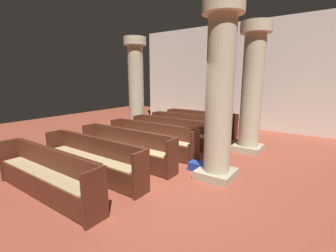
# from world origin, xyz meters

# --- Properties ---
(ground_plane) EXTENTS (19.20, 19.20, 0.00)m
(ground_plane) POSITION_xyz_m (0.00, 0.00, 0.00)
(ground_plane) COLOR #9E4733
(back_wall) EXTENTS (10.00, 0.16, 4.50)m
(back_wall) POSITION_xyz_m (0.00, 6.08, 2.25)
(back_wall) COLOR silver
(back_wall) RESTS_ON ground
(pew_row_0) EXTENTS (2.94, 0.47, 0.88)m
(pew_row_0) POSITION_xyz_m (-0.79, 4.00, 0.47)
(pew_row_0) COLOR #562819
(pew_row_0) RESTS_ON ground
(pew_row_1) EXTENTS (2.94, 0.46, 0.88)m
(pew_row_1) POSITION_xyz_m (-0.79, 2.96, 0.47)
(pew_row_1) COLOR #562819
(pew_row_1) RESTS_ON ground
(pew_row_2) EXTENTS (2.94, 0.46, 0.88)m
(pew_row_2) POSITION_xyz_m (-0.79, 1.93, 0.47)
(pew_row_2) COLOR #562819
(pew_row_2) RESTS_ON ground
(pew_row_3) EXTENTS (2.94, 0.47, 0.88)m
(pew_row_3) POSITION_xyz_m (-0.79, 0.89, 0.47)
(pew_row_3) COLOR #562819
(pew_row_3) RESTS_ON ground
(pew_row_4) EXTENTS (2.94, 0.46, 0.88)m
(pew_row_4) POSITION_xyz_m (-0.79, -0.15, 0.47)
(pew_row_4) COLOR #562819
(pew_row_4) RESTS_ON ground
(pew_row_5) EXTENTS (2.94, 0.46, 0.88)m
(pew_row_5) POSITION_xyz_m (-0.79, -1.19, 0.47)
(pew_row_5) COLOR #562819
(pew_row_5) RESTS_ON ground
(pew_row_6) EXTENTS (2.94, 0.47, 0.88)m
(pew_row_6) POSITION_xyz_m (-0.79, -2.22, 0.47)
(pew_row_6) COLOR #562819
(pew_row_6) RESTS_ON ground
(pillar_aisle_side) EXTENTS (0.86, 0.86, 3.71)m
(pillar_aisle_side) POSITION_xyz_m (1.47, 2.77, 1.93)
(pillar_aisle_side) COLOR tan
(pillar_aisle_side) RESTS_ON ground
(pillar_far_side) EXTENTS (0.86, 0.86, 3.71)m
(pillar_far_side) POSITION_xyz_m (-3.00, 2.68, 1.93)
(pillar_far_side) COLOR tan
(pillar_far_side) RESTS_ON ground
(pillar_aisle_rear) EXTENTS (0.84, 0.84, 3.71)m
(pillar_aisle_rear) POSITION_xyz_m (1.47, 0.37, 1.93)
(pillar_aisle_rear) COLOR tan
(pillar_aisle_rear) RESTS_ON ground
(lectern) EXTENTS (0.48, 0.45, 1.08)m
(lectern) POSITION_xyz_m (-0.46, 5.23, 0.45)
(lectern) COLOR #562B1A
(lectern) RESTS_ON ground
(hymn_book) EXTENTS (0.15, 0.18, 0.03)m
(hymn_book) POSITION_xyz_m (-0.39, 4.19, 0.89)
(hymn_book) COLOR black
(hymn_book) RESTS_ON pew_row_0
(kneeler_box_blue) EXTENTS (0.41, 0.26, 0.20)m
(kneeler_box_blue) POSITION_xyz_m (0.94, 0.49, 0.10)
(kneeler_box_blue) COLOR navy
(kneeler_box_blue) RESTS_ON ground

